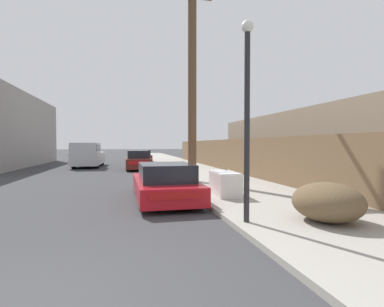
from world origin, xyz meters
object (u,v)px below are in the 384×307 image
at_px(parked_sports_car_red, 165,183).
at_px(brush_pile, 328,202).
at_px(discarded_fridge, 225,183).
at_px(utility_pole, 192,78).
at_px(car_parked_mid, 138,160).
at_px(pickup_truck, 88,155).
at_px(car_parked_far, 141,157).
at_px(street_lamp, 247,105).

distance_m(parked_sports_car_red, brush_pile, 4.88).
bearing_deg(discarded_fridge, utility_pole, 96.98).
bearing_deg(brush_pile, car_parked_mid, 102.06).
bearing_deg(parked_sports_car_red, discarded_fridge, -3.54).
bearing_deg(brush_pile, pickup_truck, 110.88).
xyz_separation_m(discarded_fridge, car_parked_far, (-1.78, 19.77, 0.10)).
relative_size(parked_sports_car_red, car_parked_far, 1.06).
relative_size(car_parked_mid, street_lamp, 1.04).
relative_size(car_parked_far, pickup_truck, 0.76).
xyz_separation_m(parked_sports_car_red, utility_pole, (1.73, 3.79, 4.22)).
distance_m(utility_pole, brush_pile, 8.79).
height_order(discarded_fridge, pickup_truck, pickup_truck).
bearing_deg(brush_pile, utility_pole, 99.79).
bearing_deg(utility_pole, pickup_truck, 117.63).
relative_size(utility_pole, street_lamp, 2.15).
relative_size(pickup_truck, street_lamp, 1.32).
distance_m(discarded_fridge, utility_pole, 5.77).
bearing_deg(car_parked_mid, utility_pole, -75.90).
relative_size(car_parked_mid, brush_pile, 2.76).
distance_m(pickup_truck, street_lamp, 19.30).
distance_m(utility_pole, street_lamp, 7.59).
relative_size(discarded_fridge, parked_sports_car_red, 0.38).
relative_size(discarded_fridge, street_lamp, 0.40).
distance_m(car_parked_mid, brush_pile, 16.39).
xyz_separation_m(car_parked_far, pickup_truck, (-4.32, -4.72, 0.35)).
xyz_separation_m(car_parked_mid, car_parked_far, (0.58, 7.46, -0.03)).
height_order(pickup_truck, utility_pole, utility_pole).
bearing_deg(street_lamp, discarded_fridge, 79.10).
bearing_deg(car_parked_mid, discarded_fridge, -79.12).
height_order(car_parked_mid, utility_pole, utility_pole).
height_order(parked_sports_car_red, pickup_truck, pickup_truck).
distance_m(pickup_truck, brush_pile, 20.10).
relative_size(parked_sports_car_red, utility_pole, 0.50).
bearing_deg(car_parked_far, parked_sports_car_red, -89.56).
bearing_deg(car_parked_mid, pickup_truck, 143.71).
relative_size(pickup_truck, brush_pile, 3.50).
xyz_separation_m(car_parked_far, brush_pile, (2.84, -23.49, -0.06)).
bearing_deg(pickup_truck, car_parked_mid, 145.32).
bearing_deg(pickup_truck, discarded_fridge, 113.67).
distance_m(discarded_fridge, car_parked_mid, 12.53).
xyz_separation_m(discarded_fridge, street_lamp, (-0.65, -3.39, 2.12)).
bearing_deg(utility_pole, street_lamp, -93.20).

